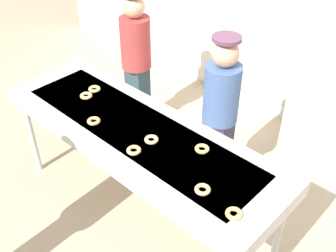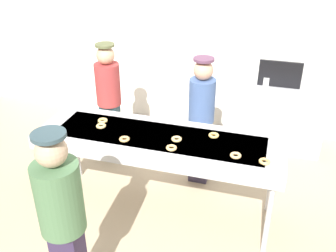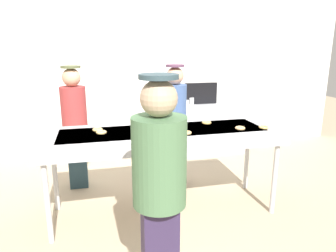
{
  "view_description": "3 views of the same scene",
  "coord_description": "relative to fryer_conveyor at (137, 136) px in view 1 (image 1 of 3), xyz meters",
  "views": [
    {
      "loc": [
        2.0,
        -1.75,
        3.0
      ],
      "look_at": [
        0.11,
        0.25,
        0.94
      ],
      "focal_mm": 43.56,
      "sensor_mm": 36.0,
      "label": 1
    },
    {
      "loc": [
        1.09,
        -3.36,
        3.04
      ],
      "look_at": [
        0.07,
        0.12,
        1.06
      ],
      "focal_mm": 40.89,
      "sensor_mm": 36.0,
      "label": 2
    },
    {
      "loc": [
        -0.73,
        -3.26,
        1.91
      ],
      "look_at": [
        0.1,
        0.2,
        0.98
      ],
      "focal_mm": 33.36,
      "sensor_mm": 36.0,
      "label": 3
    }
  ],
  "objects": [
    {
      "name": "glazed_donut_6",
      "position": [
        -0.67,
        0.01,
        0.09
      ],
      "size": [
        0.14,
        0.14,
        0.03
      ],
      "primitive_type": "torus",
      "rotation": [
        0.0,
        0.0,
        2.82
      ],
      "color": "#DFBC6F",
      "rests_on": "fryer_conveyor"
    },
    {
      "name": "paper_cup_0",
      "position": [
        0.83,
        1.87,
        -0.0
      ],
      "size": [
        0.09,
        0.09,
        0.13
      ],
      "primitive_type": "cylinder",
      "color": "white",
      "rests_on": "prep_counter"
    },
    {
      "name": "glazed_donut_1",
      "position": [
        0.21,
        -0.04,
        0.09
      ],
      "size": [
        0.15,
        0.15,
        0.03
      ],
      "primitive_type": "torus",
      "rotation": [
        0.0,
        0.0,
        1.06
      ],
      "color": "#DDB86F",
      "rests_on": "fryer_conveyor"
    },
    {
      "name": "worker_assistant",
      "position": [
        -1.0,
        0.92,
        0.02
      ],
      "size": [
        0.33,
        0.33,
        1.66
      ],
      "rotation": [
        0.0,
        0.0,
        3.4
      ],
      "color": "#233B46",
      "rests_on": "ground"
    },
    {
      "name": "glazed_donut_0",
      "position": [
        1.12,
        -0.2,
        0.09
      ],
      "size": [
        0.13,
        0.13,
        0.03
      ],
      "primitive_type": "torus",
      "rotation": [
        0.0,
        0.0,
        0.17
      ],
      "color": "#E6B15E",
      "rests_on": "fryer_conveyor"
    },
    {
      "name": "ground_plane",
      "position": [
        0.0,
        0.0,
        -0.92
      ],
      "size": [
        16.0,
        16.0,
        0.0
      ],
      "primitive_type": "plane",
      "color": "tan"
    },
    {
      "name": "glazed_donut_7",
      "position": [
        0.2,
        -0.22,
        0.09
      ],
      "size": [
        0.15,
        0.15,
        0.03
      ],
      "primitive_type": "torus",
      "rotation": [
        0.0,
        0.0,
        0.58
      ],
      "color": "#DEAD68",
      "rests_on": "fryer_conveyor"
    },
    {
      "name": "glazed_donut_2",
      "position": [
        -0.71,
        0.13,
        0.09
      ],
      "size": [
        0.13,
        0.13,
        0.03
      ],
      "primitive_type": "torus",
      "rotation": [
        0.0,
        0.0,
        1.4
      ],
      "color": "#E8BC64",
      "rests_on": "fryer_conveyor"
    },
    {
      "name": "glazed_donut_3",
      "position": [
        0.57,
        0.15,
        0.09
      ],
      "size": [
        0.14,
        0.14,
        0.03
      ],
      "primitive_type": "torus",
      "rotation": [
        0.0,
        0.0,
        1.95
      ],
      "color": "#E5BB5C",
      "rests_on": "fryer_conveyor"
    },
    {
      "name": "worker_baker",
      "position": [
        0.32,
        0.7,
        0.02
      ],
      "size": [
        0.31,
        0.31,
        1.67
      ],
      "rotation": [
        0.0,
        0.0,
        3.14
      ],
      "color": "#2F283D",
      "rests_on": "ground"
    },
    {
      "name": "fryer_conveyor",
      "position": [
        0.0,
        0.0,
        0.0
      ],
      "size": [
        2.66,
        0.83,
        1.0
      ],
      "color": "#B7BABF",
      "rests_on": "ground"
    },
    {
      "name": "glazed_donut_5",
      "position": [
        0.84,
        -0.18,
        0.09
      ],
      "size": [
        0.15,
        0.15,
        0.03
      ],
      "primitive_type": "torus",
      "rotation": [
        0.0,
        0.0,
        1.99
      ],
      "color": "#DFAF6F",
      "rests_on": "fryer_conveyor"
    },
    {
      "name": "glazed_donut_4",
      "position": [
        -0.32,
        -0.19,
        0.09
      ],
      "size": [
        0.15,
        0.15,
        0.03
      ],
      "primitive_type": "torus",
      "rotation": [
        0.0,
        0.0,
        0.4
      ],
      "color": "#E3AA61",
      "rests_on": "fryer_conveyor"
    }
  ]
}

